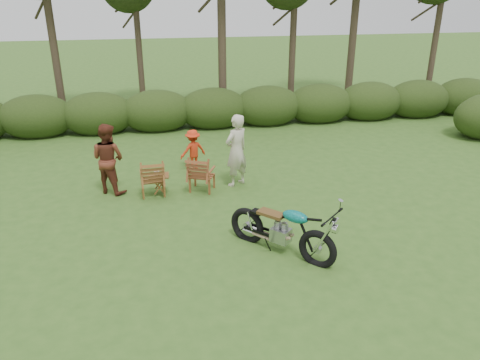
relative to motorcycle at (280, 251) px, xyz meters
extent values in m
plane|color=#2F511B|center=(-0.09, -0.16, 0.00)|extent=(80.00, 80.00, 0.00)
cylinder|color=#32261B|center=(-5.59, 10.94, 3.60)|extent=(0.28, 0.28, 7.20)
cylinder|color=#32261B|center=(-2.59, 12.04, 3.15)|extent=(0.24, 0.24, 6.30)
cylinder|color=#32261B|center=(0.41, 9.84, 3.83)|extent=(0.30, 0.30, 7.65)
cylinder|color=#32261B|center=(3.41, 10.94, 3.24)|extent=(0.26, 0.26, 6.48)
cylinder|color=#32261B|center=(6.41, 12.04, 3.96)|extent=(0.32, 0.32, 7.92)
cylinder|color=#32261B|center=(8.91, 9.84, 3.42)|extent=(0.24, 0.24, 6.84)
ellipsoid|color=#233413|center=(-6.09, 8.84, 0.63)|extent=(2.52, 1.68, 1.51)
ellipsoid|color=#233413|center=(-4.09, 8.84, 0.63)|extent=(2.52, 1.68, 1.51)
ellipsoid|color=#233413|center=(-2.09, 8.84, 0.63)|extent=(2.52, 1.68, 1.51)
ellipsoid|color=#233413|center=(-0.09, 8.84, 0.63)|extent=(2.52, 1.68, 1.51)
ellipsoid|color=#233413|center=(1.91, 8.84, 0.63)|extent=(2.52, 1.68, 1.51)
ellipsoid|color=#233413|center=(3.91, 8.84, 0.63)|extent=(2.52, 1.68, 1.51)
ellipsoid|color=#233413|center=(5.91, 8.84, 0.63)|extent=(2.52, 1.68, 1.51)
ellipsoid|color=#233413|center=(7.91, 8.84, 0.63)|extent=(2.52, 1.68, 1.51)
ellipsoid|color=#233413|center=(9.91, 8.84, 0.63)|extent=(2.52, 1.68, 1.51)
imported|color=beige|center=(-2.24, 3.12, 0.56)|extent=(0.18, 0.18, 0.11)
imported|color=beige|center=(-0.25, 3.34, 0.00)|extent=(0.81, 0.74, 1.85)
imported|color=#612A1B|center=(-3.37, 3.51, 0.00)|extent=(1.07, 1.02, 1.73)
imported|color=red|center=(-1.22, 4.63, 0.00)|extent=(0.84, 0.66, 1.14)
camera|label=1|loc=(-2.21, -7.50, 4.74)|focal=35.00mm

